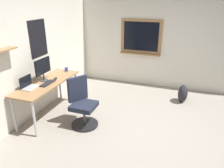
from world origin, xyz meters
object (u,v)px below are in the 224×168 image
object	(u,v)px
desk	(47,85)
backpack	(183,93)
monitor_primary	(43,68)
keyboard	(48,83)
computer_mouse	(56,78)
laptop	(29,85)
office_chair	(82,105)
coffee_mug	(66,69)

from	to	relation	value
desk	backpack	world-z (taller)	desk
monitor_primary	backpack	size ratio (longest dim) A/B	1.08
desk	keyboard	size ratio (longest dim) A/B	4.44
computer_mouse	backpack	distance (m)	2.94
backpack	keyboard	bearing A→B (deg)	122.98
laptop	computer_mouse	bearing A→B (deg)	-20.33
monitor_primary	keyboard	xyz separation A→B (m)	(-0.12, -0.16, -0.26)
monitor_primary	keyboard	bearing A→B (deg)	-127.24
office_chair	desk	bearing A→B (deg)	83.05
desk	keyboard	bearing A→B (deg)	-139.11
desk	office_chair	bearing A→B (deg)	-96.95
keyboard	backpack	xyz separation A→B (m)	(1.65, -2.54, -0.54)
backpack	monitor_primary	bearing A→B (deg)	119.44
monitor_primary	coffee_mug	distance (m)	0.72
keyboard	coffee_mug	bearing A→B (deg)	3.56
monitor_primary	backpack	world-z (taller)	monitor_primary
coffee_mug	monitor_primary	bearing A→B (deg)	170.65
computer_mouse	backpack	xyz separation A→B (m)	(1.37, -2.54, -0.55)
laptop	monitor_primary	size ratio (longest dim) A/B	0.67
office_chair	laptop	xyz separation A→B (m)	(-0.27, 0.96, 0.39)
desk	office_chair	distance (m)	0.87
laptop	backpack	xyz separation A→B (m)	(1.93, -2.75, -0.59)
desk	backpack	xyz separation A→B (m)	(1.57, -2.61, -0.46)
laptop	office_chair	bearing A→B (deg)	-74.29
monitor_primary	computer_mouse	world-z (taller)	monitor_primary
desk	monitor_primary	bearing A→B (deg)	65.70
desk	coffee_mug	bearing A→B (deg)	-1.67
desk	monitor_primary	size ratio (longest dim) A/B	3.54
laptop	computer_mouse	world-z (taller)	laptop
laptop	backpack	bearing A→B (deg)	-54.86
coffee_mug	keyboard	bearing A→B (deg)	-176.44
office_chair	coffee_mug	bearing A→B (deg)	44.20
monitor_primary	coffee_mug	world-z (taller)	monitor_primary
office_chair	backpack	size ratio (longest dim) A/B	2.20
desk	keyboard	distance (m)	0.14
monitor_primary	computer_mouse	bearing A→B (deg)	-45.89
monitor_primary	backpack	xyz separation A→B (m)	(1.52, -2.70, -0.80)
office_chair	coffee_mug	xyz separation A→B (m)	(0.82, 0.80, 0.38)
office_chair	keyboard	size ratio (longest dim) A/B	2.57
keyboard	backpack	world-z (taller)	keyboard
laptop	monitor_primary	xyz separation A→B (m)	(0.41, -0.05, 0.22)
office_chair	coffee_mug	world-z (taller)	office_chair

